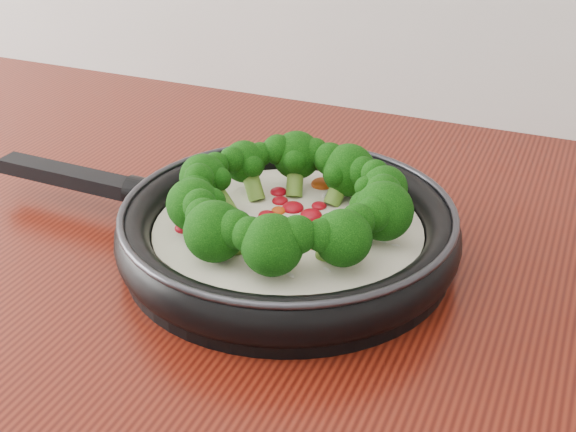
% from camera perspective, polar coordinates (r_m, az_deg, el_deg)
% --- Properties ---
extents(skillet, '(0.57, 0.37, 0.11)m').
position_cam_1_polar(skillet, '(0.80, -0.16, -0.64)').
color(skillet, black).
rests_on(skillet, counter).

